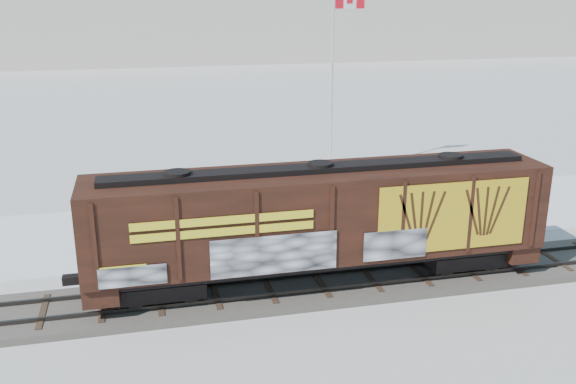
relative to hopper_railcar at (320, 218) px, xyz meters
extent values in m
plane|color=white|center=(0.06, 0.01, -2.92)|extent=(500.00, 500.00, 0.00)
cube|color=#59544C|center=(0.06, 0.01, -2.78)|extent=(50.00, 3.40, 0.28)
cube|color=#33302D|center=(0.06, -0.71, -2.56)|extent=(50.00, 0.10, 0.15)
cube|color=#33302D|center=(0.06, 0.73, -2.56)|extent=(50.00, 0.10, 0.15)
cube|color=white|center=(0.06, 7.51, -2.90)|extent=(40.00, 8.00, 0.03)
cube|color=white|center=(0.06, 95.01, 3.08)|extent=(360.00, 40.00, 12.00)
cube|color=black|center=(-5.84, 0.01, -2.04)|extent=(3.00, 2.00, 0.90)
cube|color=black|center=(5.83, 0.01, -2.04)|extent=(3.00, 2.00, 0.90)
cylinder|color=black|center=(-6.79, -0.77, -2.04)|extent=(0.90, 0.12, 0.90)
cube|color=black|center=(0.00, 0.01, -1.51)|extent=(16.96, 2.40, 0.25)
cube|color=#34160E|center=(0.00, 0.01, 0.20)|extent=(16.96, 3.00, 3.18)
cube|color=black|center=(0.00, 0.01, 1.89)|extent=(15.61, 0.90, 0.20)
cube|color=gold|center=(4.58, -1.53, 0.20)|extent=(5.77, 0.03, 2.57)
cube|color=gold|center=(-3.74, -1.53, 0.55)|extent=(6.11, 0.02, 0.70)
cube|color=silver|center=(-2.04, -1.54, -0.64)|extent=(4.41, 0.03, 1.40)
cylinder|color=silver|center=(4.89, 14.66, -2.82)|extent=(0.90, 0.90, 0.20)
cylinder|color=silver|center=(4.89, 14.66, 2.62)|extent=(0.14, 0.14, 11.08)
imported|color=silver|center=(-3.10, 6.61, -2.17)|extent=(4.33, 1.96, 1.44)
imported|color=white|center=(4.02, 5.75, -2.22)|extent=(4.16, 1.84, 1.33)
imported|color=#21242A|center=(3.55, 5.58, -2.21)|extent=(4.75, 2.03, 1.36)
camera|label=1|loc=(-6.24, -21.33, 8.03)|focal=40.00mm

